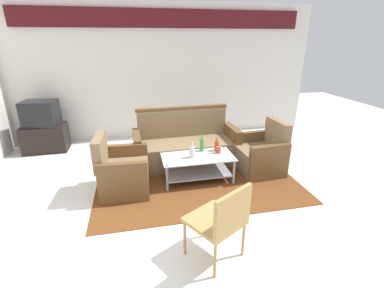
{
  "coord_description": "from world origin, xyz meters",
  "views": [
    {
      "loc": [
        -0.74,
        -3.0,
        2.1
      ],
      "look_at": [
        0.05,
        0.64,
        0.65
      ],
      "focal_mm": 25.5,
      "sensor_mm": 36.0,
      "label": 1
    }
  ],
  "objects_px": {
    "armchair_right": "(260,155)",
    "bottle_brown": "(217,146)",
    "bottle_clear": "(192,151)",
    "cup": "(218,150)",
    "coffee_table": "(197,164)",
    "bottle_green": "(202,145)",
    "tv_stand": "(46,138)",
    "television": "(41,113)",
    "couch": "(186,146)",
    "armchair_left": "(123,173)",
    "wicker_chair": "(222,218)"
  },
  "relations": [
    {
      "from": "bottle_clear",
      "to": "television",
      "type": "xyz_separation_m",
      "value": [
        -2.56,
        1.85,
        0.26
      ]
    },
    {
      "from": "armchair_right",
      "to": "bottle_green",
      "type": "xyz_separation_m",
      "value": [
        -0.99,
        0.1,
        0.23
      ]
    },
    {
      "from": "armchair_left",
      "to": "coffee_table",
      "type": "bearing_deg",
      "value": 97.56
    },
    {
      "from": "armchair_left",
      "to": "coffee_table",
      "type": "xyz_separation_m",
      "value": [
        1.13,
        0.09,
        -0.02
      ]
    },
    {
      "from": "bottle_brown",
      "to": "wicker_chair",
      "type": "relative_size",
      "value": 0.26
    },
    {
      "from": "wicker_chair",
      "to": "tv_stand",
      "type": "bearing_deg",
      "value": 95.18
    },
    {
      "from": "bottle_clear",
      "to": "bottle_brown",
      "type": "distance_m",
      "value": 0.48
    },
    {
      "from": "television",
      "to": "cup",
      "type": "bearing_deg",
      "value": 156.46
    },
    {
      "from": "couch",
      "to": "wicker_chair",
      "type": "height_order",
      "value": "couch"
    },
    {
      "from": "coffee_table",
      "to": "bottle_brown",
      "type": "xyz_separation_m",
      "value": [
        0.35,
        0.14,
        0.22
      ]
    },
    {
      "from": "bottle_clear",
      "to": "cup",
      "type": "height_order",
      "value": "bottle_clear"
    },
    {
      "from": "television",
      "to": "wicker_chair",
      "type": "xyz_separation_m",
      "value": [
        2.5,
        -3.5,
        -0.27
      ]
    },
    {
      "from": "bottle_green",
      "to": "bottle_clear",
      "type": "bearing_deg",
      "value": -133.78
    },
    {
      "from": "coffee_table",
      "to": "armchair_right",
      "type": "bearing_deg",
      "value": 4.18
    },
    {
      "from": "armchair_left",
      "to": "television",
      "type": "relative_size",
      "value": 1.31
    },
    {
      "from": "armchair_right",
      "to": "cup",
      "type": "height_order",
      "value": "armchair_right"
    },
    {
      "from": "coffee_table",
      "to": "bottle_clear",
      "type": "height_order",
      "value": "bottle_clear"
    },
    {
      "from": "armchair_left",
      "to": "bottle_green",
      "type": "bearing_deg",
      "value": 105.15
    },
    {
      "from": "armchair_right",
      "to": "bottle_green",
      "type": "height_order",
      "value": "armchair_right"
    },
    {
      "from": "armchair_right",
      "to": "tv_stand",
      "type": "distance_m",
      "value": 4.13
    },
    {
      "from": "couch",
      "to": "cup",
      "type": "height_order",
      "value": "couch"
    },
    {
      "from": "armchair_right",
      "to": "bottle_brown",
      "type": "bearing_deg",
      "value": 81.49
    },
    {
      "from": "coffee_table",
      "to": "tv_stand",
      "type": "height_order",
      "value": "tv_stand"
    },
    {
      "from": "television",
      "to": "coffee_table",
      "type": "bearing_deg",
      "value": 152.71
    },
    {
      "from": "armchair_right",
      "to": "tv_stand",
      "type": "height_order",
      "value": "armchair_right"
    },
    {
      "from": "coffee_table",
      "to": "wicker_chair",
      "type": "height_order",
      "value": "wicker_chair"
    },
    {
      "from": "couch",
      "to": "bottle_brown",
      "type": "relative_size",
      "value": 8.27
    },
    {
      "from": "bottle_clear",
      "to": "bottle_green",
      "type": "height_order",
      "value": "bottle_green"
    },
    {
      "from": "bottle_clear",
      "to": "couch",
      "type": "bearing_deg",
      "value": 87.04
    },
    {
      "from": "wicker_chair",
      "to": "coffee_table",
      "type": "bearing_deg",
      "value": 54.31
    },
    {
      "from": "armchair_right",
      "to": "coffee_table",
      "type": "bearing_deg",
      "value": 90.49
    },
    {
      "from": "armchair_right",
      "to": "bottle_brown",
      "type": "distance_m",
      "value": 0.78
    },
    {
      "from": "tv_stand",
      "to": "television",
      "type": "distance_m",
      "value": 0.5
    },
    {
      "from": "armchair_right",
      "to": "bottle_brown",
      "type": "xyz_separation_m",
      "value": [
        -0.75,
        0.06,
        0.21
      ]
    },
    {
      "from": "armchair_left",
      "to": "tv_stand",
      "type": "distance_m",
      "value": 2.44
    },
    {
      "from": "armchair_left",
      "to": "cup",
      "type": "relative_size",
      "value": 8.5
    },
    {
      "from": "tv_stand",
      "to": "armchair_left",
      "type": "bearing_deg",
      "value": -51.32
    },
    {
      "from": "coffee_table",
      "to": "bottle_brown",
      "type": "height_order",
      "value": "bottle_brown"
    },
    {
      "from": "armchair_left",
      "to": "television",
      "type": "height_order",
      "value": "television"
    },
    {
      "from": "couch",
      "to": "bottle_green",
      "type": "height_order",
      "value": "couch"
    },
    {
      "from": "armchair_left",
      "to": "bottle_brown",
      "type": "xyz_separation_m",
      "value": [
        1.48,
        0.23,
        0.21
      ]
    },
    {
      "from": "armchair_right",
      "to": "tv_stand",
      "type": "relative_size",
      "value": 1.06
    },
    {
      "from": "coffee_table",
      "to": "cup",
      "type": "height_order",
      "value": "cup"
    },
    {
      "from": "couch",
      "to": "bottle_brown",
      "type": "distance_m",
      "value": 0.68
    },
    {
      "from": "cup",
      "to": "television",
      "type": "height_order",
      "value": "television"
    },
    {
      "from": "bottle_clear",
      "to": "bottle_brown",
      "type": "xyz_separation_m",
      "value": [
        0.44,
        0.18,
        -0.01
      ]
    },
    {
      "from": "bottle_green",
      "to": "cup",
      "type": "height_order",
      "value": "bottle_green"
    },
    {
      "from": "cup",
      "to": "wicker_chair",
      "type": "bearing_deg",
      "value": -106.12
    },
    {
      "from": "cup",
      "to": "bottle_brown",
      "type": "bearing_deg",
      "value": 86.93
    },
    {
      "from": "coffee_table",
      "to": "bottle_clear",
      "type": "relative_size",
      "value": 4.43
    }
  ]
}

